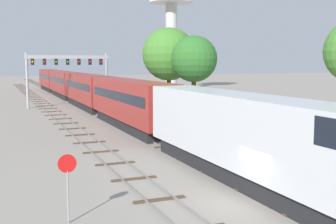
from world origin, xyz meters
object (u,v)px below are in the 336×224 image
Objects in this scene: passenger_train at (86,90)px; trackside_tree_left at (194,59)px; stop_sign at (68,179)px; trackside_tree_mid at (169,54)px; signal_gantry at (68,67)px.

trackside_tree_left is at bearing -53.56° from passenger_train.
passenger_train is 10.64× the size of trackside_tree_left.
trackside_tree_left reaches higher than passenger_train.
stop_sign is at bearing -102.47° from passenger_train.
trackside_tree_mid is at bearing -49.26° from passenger_train.
trackside_tree_left reaches higher than signal_gantry.
signal_gantry is 48.00m from stop_sign.
stop_sign is (-7.75, -47.20, -3.99)m from signal_gantry.
trackside_tree_mid reaches higher than passenger_train.
passenger_train is at bearing 77.53° from stop_sign.
signal_gantry is at bearing 128.18° from trackside_tree_left.
stop_sign is 0.29× the size of trackside_tree_left.
trackside_tree_mid is at bearing 61.87° from stop_sign.
trackside_tree_mid is (10.99, -12.14, 1.71)m from signal_gantry.
trackside_tree_mid is (18.74, 35.06, 5.70)m from stop_sign.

